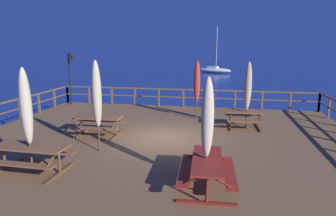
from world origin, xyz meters
TOP-DOWN VIEW (x-y plane):
  - ground_plane at (0.00, 0.00)m, footprint 600.00×600.00m
  - wooden_deck at (0.00, 0.00)m, footprint 15.42×12.35m
  - railing_waterside_far at (0.00, 6.02)m, footprint 15.22×0.10m
  - picnic_table_front_left at (3.27, 2.01)m, footprint 1.67×1.47m
  - picnic_table_front_right at (-2.68, -0.15)m, footprint 1.93×1.46m
  - picnic_table_mid_right at (-3.16, -3.82)m, footprint 2.20×1.45m
  - picnic_table_back_left at (1.91, -3.87)m, footprint 1.50×2.11m
  - patio_umbrella_tall_back_right at (3.33, 1.95)m, footprint 0.32×0.32m
  - patio_umbrella_short_mid at (1.02, 3.21)m, footprint 0.32×0.32m
  - patio_umbrella_tall_mid_left at (-3.10, -3.88)m, footprint 0.32×0.32m
  - patio_umbrella_tall_back_left at (1.88, -3.83)m, footprint 0.32×0.32m
  - patio_umbrella_tall_front at (-1.88, -1.95)m, footprint 0.32×0.32m
  - lamp_post_hooked at (-6.87, 5.34)m, footprint 0.54×0.52m
  - sailboat_distant at (0.95, 39.46)m, footprint 6.18×3.86m

SIDE VIEW (x-z plane):
  - ground_plane at x=0.00m, z-range 0.00..0.00m
  - wooden_deck at x=0.00m, z-range 0.00..0.90m
  - sailboat_distant at x=0.95m, z-range -3.35..4.37m
  - picnic_table_front_left at x=3.27m, z-range 1.06..1.84m
  - picnic_table_front_right at x=-2.68m, z-range 1.07..1.85m
  - picnic_table_back_left at x=1.91m, z-range 1.07..1.85m
  - picnic_table_mid_right at x=-3.16m, z-range 1.08..1.85m
  - railing_waterside_far at x=0.00m, z-range 1.09..2.18m
  - patio_umbrella_tall_back_left at x=1.88m, z-range 1.29..4.15m
  - patio_umbrella_short_mid at x=1.02m, z-range 1.30..4.21m
  - patio_umbrella_tall_back_right at x=3.33m, z-range 1.30..4.23m
  - patio_umbrella_tall_mid_left at x=-3.10m, z-range 1.31..4.33m
  - patio_umbrella_tall_front at x=-1.88m, z-range 1.32..4.46m
  - lamp_post_hooked at x=-6.87m, z-range 1.41..4.61m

